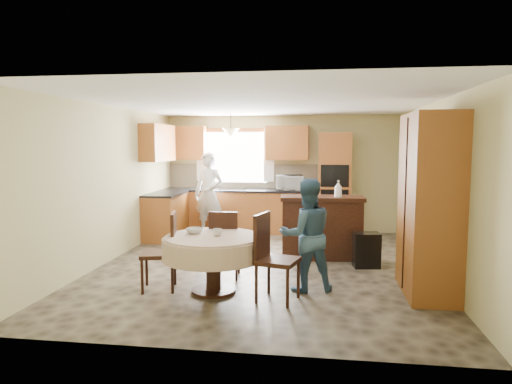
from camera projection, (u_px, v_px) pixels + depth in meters
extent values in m
cube|color=brown|center=(263.00, 265.00, 7.11)|extent=(5.00, 6.00, 0.01)
cube|color=white|center=(264.00, 103.00, 6.85)|extent=(5.00, 6.00, 0.01)
cube|color=tan|center=(281.00, 173.00, 9.94)|extent=(5.00, 0.02, 2.50)
cube|color=tan|center=(222.00, 216.00, 4.03)|extent=(5.00, 0.02, 2.50)
cube|color=tan|center=(109.00, 184.00, 7.33)|extent=(0.02, 6.00, 2.50)
cube|color=tan|center=(434.00, 188.00, 6.63)|extent=(0.02, 6.00, 2.50)
cube|color=white|center=(235.00, 157.00, 10.02)|extent=(1.40, 0.03, 1.10)
cube|color=white|center=(201.00, 155.00, 10.07)|extent=(0.22, 0.02, 1.15)
cube|color=white|center=(269.00, 155.00, 9.86)|extent=(0.22, 0.02, 1.15)
cube|color=#B2602F|center=(240.00, 211.00, 9.84)|extent=(3.30, 0.60, 0.88)
cube|color=black|center=(240.00, 190.00, 9.80)|extent=(3.30, 0.64, 0.04)
cube|color=#B2602F|center=(166.00, 217.00, 9.15)|extent=(0.60, 1.20, 0.88)
cube|color=black|center=(165.00, 194.00, 9.10)|extent=(0.64, 1.20, 0.04)
cube|color=#CBB68F|center=(242.00, 176.00, 10.05)|extent=(3.30, 0.02, 0.55)
cube|color=#B6622D|center=(187.00, 143.00, 9.99)|extent=(0.85, 0.33, 0.72)
cube|color=#B6622D|center=(287.00, 143.00, 9.68)|extent=(0.90, 0.33, 0.72)
cube|color=#B6622D|center=(158.00, 143.00, 9.01)|extent=(0.33, 1.20, 0.72)
cube|color=#B2602F|center=(334.00, 184.00, 9.49)|extent=(0.66, 0.62, 2.12)
cube|color=black|center=(335.00, 176.00, 9.16)|extent=(0.56, 0.01, 0.45)
cube|color=black|center=(334.00, 201.00, 9.21)|extent=(0.56, 0.01, 0.45)
cone|color=beige|center=(231.00, 133.00, 9.49)|extent=(0.36, 0.36, 0.18)
cube|color=#3A1A0F|center=(322.00, 229.00, 7.55)|extent=(1.39, 0.64, 0.97)
cube|color=black|center=(366.00, 250.00, 6.99)|extent=(0.42, 0.33, 0.54)
cube|color=#B2602F|center=(430.00, 205.00, 5.67)|extent=(0.59, 1.19, 2.27)
cylinder|color=#3A1A0F|center=(213.00, 267.00, 5.81)|extent=(0.19, 0.19, 0.67)
cylinder|color=#3A1A0F|center=(214.00, 290.00, 5.84)|extent=(0.57, 0.57, 0.04)
cylinder|color=beige|center=(213.00, 238.00, 5.77)|extent=(1.22, 1.22, 0.05)
cylinder|color=beige|center=(213.00, 248.00, 5.78)|extent=(1.28, 1.28, 0.26)
cube|color=#3A1A0F|center=(159.00, 254.00, 5.90)|extent=(0.52, 0.52, 0.05)
cube|color=#3A1A0F|center=(174.00, 232.00, 5.89)|extent=(0.13, 0.41, 0.52)
cylinder|color=#3A1A0F|center=(140.00, 276.00, 5.77)|extent=(0.04, 0.04, 0.45)
cylinder|color=#3A1A0F|center=(168.00, 277.00, 5.72)|extent=(0.04, 0.04, 0.45)
cylinder|color=#3A1A0F|center=(151.00, 268.00, 6.14)|extent=(0.04, 0.04, 0.45)
cylinder|color=#3A1A0F|center=(177.00, 269.00, 6.09)|extent=(0.04, 0.04, 0.45)
cube|color=#3A1A0F|center=(225.00, 246.00, 6.46)|extent=(0.45, 0.45, 0.05)
cube|color=#3A1A0F|center=(223.00, 230.00, 6.25)|extent=(0.40, 0.07, 0.50)
cylinder|color=#3A1A0F|center=(210.00, 265.00, 6.34)|extent=(0.04, 0.04, 0.43)
cylinder|color=#3A1A0F|center=(235.00, 266.00, 6.29)|extent=(0.04, 0.04, 0.43)
cylinder|color=#3A1A0F|center=(216.00, 259.00, 6.69)|extent=(0.04, 0.04, 0.43)
cylinder|color=#3A1A0F|center=(240.00, 259.00, 6.64)|extent=(0.04, 0.04, 0.43)
cube|color=#3A1A0F|center=(278.00, 261.00, 5.47)|extent=(0.56, 0.56, 0.05)
cube|color=#3A1A0F|center=(262.00, 236.00, 5.52)|extent=(0.16, 0.43, 0.54)
cylinder|color=#3A1A0F|center=(259.00, 286.00, 5.33)|extent=(0.04, 0.04, 0.47)
cylinder|color=#3A1A0F|center=(293.00, 287.00, 5.28)|extent=(0.04, 0.04, 0.47)
cylinder|color=#3A1A0F|center=(264.00, 276.00, 5.72)|extent=(0.04, 0.04, 0.47)
cylinder|color=#3A1A0F|center=(295.00, 278.00, 5.66)|extent=(0.04, 0.04, 0.47)
cube|color=gold|center=(412.00, 165.00, 8.05)|extent=(0.05, 0.54, 0.45)
cube|color=silver|center=(411.00, 165.00, 8.06)|extent=(0.01, 0.45, 0.35)
imported|color=silver|center=(290.00, 183.00, 9.58)|extent=(0.60, 0.44, 0.31)
imported|color=silver|center=(209.00, 194.00, 9.31)|extent=(0.72, 0.57, 1.72)
imported|color=#345472|center=(307.00, 235.00, 5.84)|extent=(0.83, 0.73, 1.45)
imported|color=#B2B2B2|center=(300.00, 198.00, 7.55)|extent=(0.30, 0.30, 0.06)
imported|color=silver|center=(338.00, 190.00, 7.45)|extent=(0.16, 0.16, 0.33)
imported|color=#B2B2B2|center=(217.00, 232.00, 5.76)|extent=(0.14, 0.14, 0.09)
imported|color=#B2B2B2|center=(194.00, 231.00, 5.93)|extent=(0.29, 0.29, 0.07)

